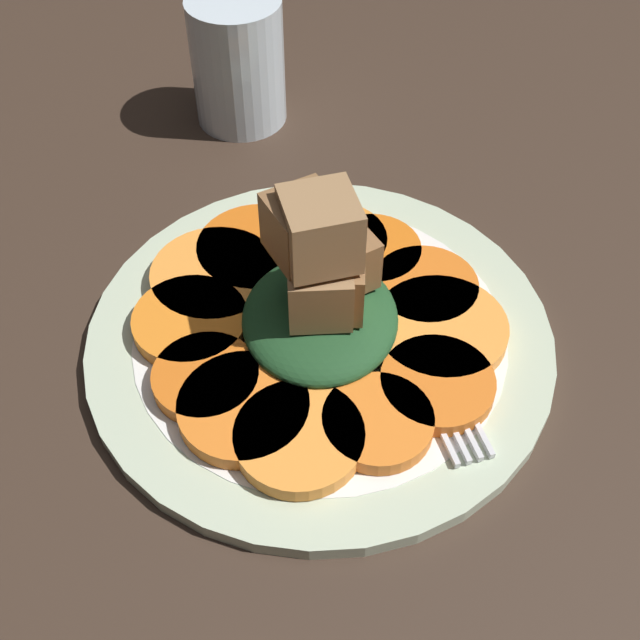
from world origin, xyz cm
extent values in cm
cube|color=#38281E|center=(0.00, 0.00, 1.00)|extent=(120.00, 120.00, 2.00)
cylinder|color=beige|center=(0.00, 0.00, 2.50)|extent=(28.31, 28.31, 1.00)
cylinder|color=white|center=(0.00, 0.00, 2.55)|extent=(22.65, 22.65, 1.00)
cylinder|color=orange|center=(3.37, -6.46, 3.60)|extent=(6.65, 6.65, 1.00)
cylinder|color=orange|center=(6.48, -3.17, 3.60)|extent=(6.40, 6.40, 1.00)
cylinder|color=orange|center=(7.27, -0.57, 3.60)|extent=(7.20, 7.20, 1.00)
cylinder|color=orange|center=(6.39, 4.30, 3.60)|extent=(8.02, 8.02, 1.00)
cylinder|color=orange|center=(3.91, 6.83, 3.60)|extent=(8.19, 8.19, 1.00)
cylinder|color=orange|center=(-0.24, 7.85, 3.60)|extent=(6.99, 6.99, 1.00)
cylinder|color=orange|center=(-4.19, 6.36, 3.60)|extent=(6.13, 6.13, 1.00)
cylinder|color=orange|center=(-6.17, 4.00, 3.60)|extent=(7.36, 7.36, 1.00)
cylinder|color=orange|center=(-7.99, 0.83, 3.60)|extent=(7.11, 7.11, 1.00)
cylinder|color=orange|center=(-6.83, -3.41, 3.60)|extent=(6.14, 6.14, 1.00)
cylinder|color=orange|center=(-4.13, -6.80, 3.60)|extent=(6.53, 6.53, 1.00)
cylinder|color=#F99438|center=(0.20, -7.23, 3.60)|extent=(8.07, 8.07, 1.00)
ellipsoid|color=#1E4723|center=(0.00, 0.00, 4.31)|extent=(10.35, 9.32, 2.43)
cube|color=olive|center=(-0.40, -0.70, 7.31)|extent=(3.57, 3.57, 3.57)
cube|color=brown|center=(2.02, -1.24, 7.22)|extent=(4.68, 4.68, 3.39)
cube|color=#9E754C|center=(-0.52, 0.45, 7.32)|extent=(3.91, 3.91, 3.59)
cube|color=#9E754C|center=(-0.33, -0.40, 11.38)|extent=(4.89, 4.89, 3.90)
cube|color=brown|center=(0.73, 0.97, 10.85)|extent=(4.87, 4.87, 3.55)
cube|color=silver|center=(2.24, -4.71, 3.30)|extent=(11.35, 4.84, 0.40)
cube|color=silver|center=(-3.92, -6.83, 3.30)|extent=(2.09, 2.64, 0.40)
cube|color=silver|center=(-6.43, -8.76, 3.30)|extent=(4.43, 1.79, 0.40)
cube|color=silver|center=(-6.64, -8.13, 3.30)|extent=(4.43, 1.79, 0.40)
cube|color=silver|center=(-6.86, -7.50, 3.30)|extent=(4.43, 1.79, 0.40)
cube|color=silver|center=(-7.08, -6.87, 3.30)|extent=(4.43, 1.79, 0.40)
cylinder|color=silver|center=(23.61, 7.19, 6.94)|extent=(7.17, 7.17, 9.88)
camera|label=1|loc=(-31.45, -1.18, 40.10)|focal=45.00mm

